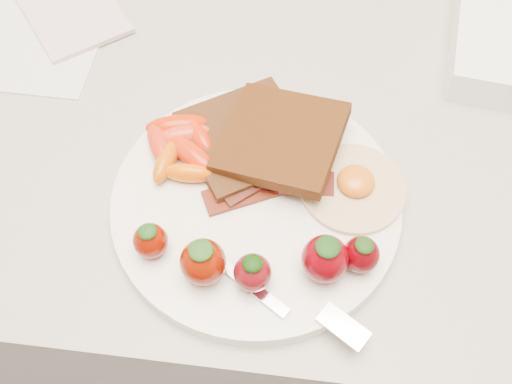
# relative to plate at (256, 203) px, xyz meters

# --- Properties ---
(counter) EXTENTS (2.00, 0.60, 0.90)m
(counter) POSITION_rel_plate_xyz_m (0.01, 0.15, -0.46)
(counter) COLOR gray
(counter) RESTS_ON ground
(plate) EXTENTS (0.27, 0.27, 0.02)m
(plate) POSITION_rel_plate_xyz_m (0.00, 0.00, 0.00)
(plate) COLOR white
(plate) RESTS_ON counter
(toast_lower) EXTENTS (0.15, 0.15, 0.01)m
(toast_lower) POSITION_rel_plate_xyz_m (-0.02, 0.06, 0.02)
(toast_lower) COLOR black
(toast_lower) RESTS_ON plate
(toast_upper) EXTENTS (0.13, 0.13, 0.03)m
(toast_upper) POSITION_rel_plate_xyz_m (0.02, 0.06, 0.03)
(toast_upper) COLOR black
(toast_upper) RESTS_ON toast_lower
(fried_egg) EXTENTS (0.12, 0.12, 0.02)m
(fried_egg) POSITION_rel_plate_xyz_m (0.09, 0.02, 0.01)
(fried_egg) COLOR beige
(fried_egg) RESTS_ON plate
(bacon_strips) EXTENTS (0.12, 0.10, 0.01)m
(bacon_strips) POSITION_rel_plate_xyz_m (0.01, 0.02, 0.01)
(bacon_strips) COLOR #421304
(bacon_strips) RESTS_ON plate
(baby_carrots) EXTENTS (0.08, 0.09, 0.02)m
(baby_carrots) POSITION_rel_plate_xyz_m (-0.08, 0.04, 0.02)
(baby_carrots) COLOR red
(baby_carrots) RESTS_ON plate
(strawberries) EXTENTS (0.21, 0.06, 0.05)m
(strawberries) POSITION_rel_plate_xyz_m (0.01, -0.07, 0.03)
(strawberries) COLOR #6E0D00
(strawberries) RESTS_ON plate
(fork) EXTENTS (0.16, 0.08, 0.00)m
(fork) POSITION_rel_plate_xyz_m (0.04, -0.10, 0.01)
(fork) COLOR silver
(fork) RESTS_ON plate
(paper_sheet) EXTENTS (0.16, 0.21, 0.00)m
(paper_sheet) POSITION_rel_plate_xyz_m (-0.28, 0.21, -0.01)
(paper_sheet) COLOR silver
(paper_sheet) RESTS_ON counter
(notepad) EXTENTS (0.17, 0.18, 0.01)m
(notepad) POSITION_rel_plate_xyz_m (-0.25, 0.24, -0.00)
(notepad) COLOR beige
(notepad) RESTS_ON paper_sheet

